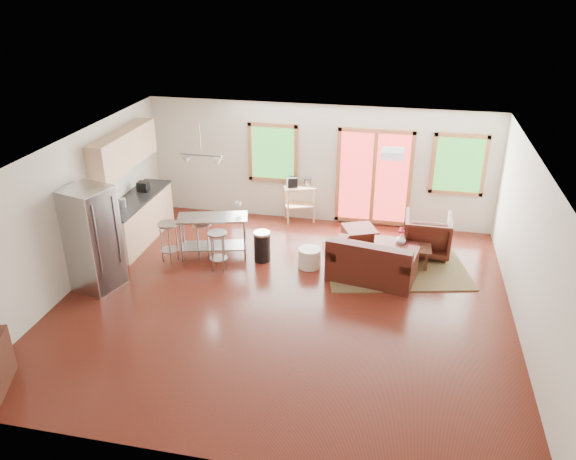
% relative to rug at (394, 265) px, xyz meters
% --- Properties ---
extents(floor, '(7.50, 7.00, 0.02)m').
position_rel_rug_xyz_m(floor, '(-1.79, -1.67, -0.02)').
color(floor, '#37110B').
rests_on(floor, ground).
extents(ceiling, '(7.50, 7.00, 0.02)m').
position_rel_rug_xyz_m(ceiling, '(-1.79, -1.67, 2.60)').
color(ceiling, silver).
rests_on(ceiling, ground).
extents(back_wall, '(7.50, 0.02, 2.60)m').
position_rel_rug_xyz_m(back_wall, '(-1.79, 1.84, 1.29)').
color(back_wall, beige).
rests_on(back_wall, ground).
extents(left_wall, '(0.02, 7.00, 2.60)m').
position_rel_rug_xyz_m(left_wall, '(-5.55, -1.67, 1.29)').
color(left_wall, beige).
rests_on(left_wall, ground).
extents(right_wall, '(0.02, 7.00, 2.60)m').
position_rel_rug_xyz_m(right_wall, '(1.97, -1.67, 1.29)').
color(right_wall, beige).
rests_on(right_wall, ground).
extents(front_wall, '(7.50, 0.02, 2.60)m').
position_rel_rug_xyz_m(front_wall, '(-1.79, -5.18, 1.29)').
color(front_wall, beige).
rests_on(front_wall, ground).
extents(window_left, '(1.10, 0.05, 1.30)m').
position_rel_rug_xyz_m(window_left, '(-2.79, 1.79, 1.49)').
color(window_left, '#21561D').
rests_on(window_left, back_wall).
extents(french_doors, '(1.60, 0.05, 2.10)m').
position_rel_rug_xyz_m(french_doors, '(-0.59, 1.79, 1.09)').
color(french_doors, '#B12726').
rests_on(french_doors, back_wall).
extents(window_right, '(1.10, 0.05, 1.30)m').
position_rel_rug_xyz_m(window_right, '(1.11, 1.79, 1.49)').
color(window_right, '#21561D').
rests_on(window_right, back_wall).
extents(rug, '(2.99, 2.55, 0.03)m').
position_rel_rug_xyz_m(rug, '(0.00, 0.00, 0.00)').
color(rug, '#3D5835').
rests_on(rug, floor).
extents(loveseat, '(1.65, 1.12, 0.81)m').
position_rel_rug_xyz_m(loveseat, '(-0.41, -0.63, 0.31)').
color(loveseat, black).
rests_on(loveseat, floor).
extents(coffee_table, '(1.08, 0.66, 0.42)m').
position_rel_rug_xyz_m(coffee_table, '(0.12, 0.08, 0.35)').
color(coffee_table, '#371B12').
rests_on(coffee_table, floor).
extents(armchair, '(0.88, 0.83, 0.90)m').
position_rel_rug_xyz_m(armchair, '(0.58, 0.62, 0.44)').
color(armchair, black).
rests_on(armchair, floor).
extents(ottoman, '(0.80, 0.80, 0.41)m').
position_rel_rug_xyz_m(ottoman, '(-0.74, 0.68, 0.19)').
color(ottoman, black).
rests_on(ottoman, floor).
extents(pouf, '(0.45, 0.45, 0.37)m').
position_rel_rug_xyz_m(pouf, '(-1.58, -0.39, 0.17)').
color(pouf, silver).
rests_on(pouf, floor).
extents(vase, '(0.24, 0.24, 0.33)m').
position_rel_rug_xyz_m(vase, '(0.08, 0.13, 0.51)').
color(vase, silver).
rests_on(vase, coffee_table).
extents(book, '(0.23, 0.09, 0.31)m').
position_rel_rug_xyz_m(book, '(0.17, 0.04, 0.54)').
color(book, maroon).
rests_on(book, coffee_table).
extents(cabinets, '(0.64, 2.24, 2.30)m').
position_rel_rug_xyz_m(cabinets, '(-5.27, 0.03, 0.91)').
color(cabinets, tan).
rests_on(cabinets, floor).
extents(refrigerator, '(0.91, 0.89, 1.85)m').
position_rel_rug_xyz_m(refrigerator, '(-5.13, -1.85, 0.91)').
color(refrigerator, '#B7BABC').
rests_on(refrigerator, floor).
extents(island, '(1.42, 0.86, 0.84)m').
position_rel_rug_xyz_m(island, '(-3.48, -0.34, 0.57)').
color(island, '#B7BABC').
rests_on(island, floor).
extents(cup, '(0.13, 0.10, 0.12)m').
position_rel_rug_xyz_m(cup, '(-3.06, 0.00, 1.00)').
color(cup, silver).
rests_on(cup, island).
extents(bar_stool_a, '(0.48, 0.48, 0.80)m').
position_rel_rug_xyz_m(bar_stool_a, '(-4.24, -0.72, 0.59)').
color(bar_stool_a, '#B7BABC').
rests_on(bar_stool_a, floor).
extents(bar_stool_b, '(0.45, 0.45, 0.76)m').
position_rel_rug_xyz_m(bar_stool_b, '(-3.65, -0.46, 0.55)').
color(bar_stool_b, '#B7BABC').
rests_on(bar_stool_b, floor).
extents(bar_stool_c, '(0.42, 0.42, 0.76)m').
position_rel_rug_xyz_m(bar_stool_c, '(-3.23, -0.83, 0.56)').
color(bar_stool_c, '#B7BABC').
rests_on(bar_stool_c, floor).
extents(trash_can, '(0.38, 0.38, 0.60)m').
position_rel_rug_xyz_m(trash_can, '(-2.52, -0.32, 0.29)').
color(trash_can, black).
rests_on(trash_can, floor).
extents(kitchen_cart, '(0.79, 0.65, 1.04)m').
position_rel_rug_xyz_m(kitchen_cart, '(-2.18, 1.67, 0.70)').
color(kitchen_cart, tan).
rests_on(kitchen_cart, floor).
extents(ceiling_flush, '(0.35, 0.35, 0.12)m').
position_rel_rug_xyz_m(ceiling_flush, '(-0.19, -1.07, 2.52)').
color(ceiling_flush, white).
rests_on(ceiling_flush, ceiling).
extents(pendant_light, '(0.80, 0.18, 0.79)m').
position_rel_rug_xyz_m(pendant_light, '(-3.69, -0.17, 1.88)').
color(pendant_light, gray).
rests_on(pendant_light, ceiling).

